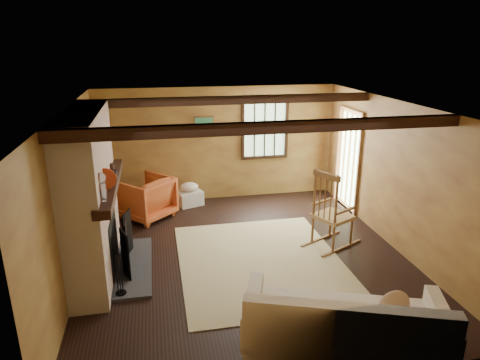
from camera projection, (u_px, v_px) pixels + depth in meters
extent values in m
plane|color=black|center=(245.00, 257.00, 6.85)|extent=(5.50, 5.50, 0.00)
cube|color=#B08C3E|center=(218.00, 144.00, 9.03)|extent=(5.00, 0.02, 2.40)
cube|color=#B08C3E|center=(308.00, 282.00, 3.91)|extent=(5.00, 0.02, 2.40)
cube|color=#B08C3E|center=(72.00, 197.00, 6.00)|extent=(0.02, 5.50, 2.40)
cube|color=#B08C3E|center=(396.00, 176.00, 6.94)|extent=(0.02, 5.50, 2.40)
cube|color=silver|center=(246.00, 106.00, 6.09)|extent=(5.00, 5.50, 0.02)
cube|color=black|center=(267.00, 128.00, 5.00)|extent=(5.00, 0.12, 0.14)
cube|color=black|center=(231.00, 100.00, 7.23)|extent=(5.00, 0.12, 0.14)
cube|color=black|center=(265.00, 129.00, 9.09)|extent=(1.02, 0.06, 1.32)
cube|color=#B7EAB3|center=(264.00, 128.00, 9.12)|extent=(0.90, 0.01, 1.20)
cube|color=black|center=(265.00, 129.00, 9.10)|extent=(0.90, 0.03, 0.02)
cube|color=olive|center=(348.00, 160.00, 8.58)|extent=(0.06, 1.00, 2.06)
cube|color=#B7EAB3|center=(349.00, 160.00, 8.58)|extent=(0.01, 0.80, 1.85)
cube|color=olive|center=(204.00, 126.00, 8.82)|extent=(0.42, 0.03, 0.42)
cube|color=#236B59|center=(204.00, 126.00, 8.80)|extent=(0.36, 0.01, 0.36)
cube|color=brown|center=(90.00, 196.00, 6.05)|extent=(0.50, 2.20, 2.40)
cube|color=black|center=(101.00, 243.00, 6.30)|extent=(0.38, 1.00, 0.85)
cube|color=#3D3D43|center=(133.00, 266.00, 6.51)|extent=(0.55, 1.80, 0.05)
cube|color=black|center=(110.00, 185.00, 6.05)|extent=(0.22, 2.30, 0.12)
cube|color=black|center=(125.00, 254.00, 6.09)|extent=(0.14, 0.34, 0.70)
cube|color=black|center=(126.00, 243.00, 6.43)|extent=(0.03, 0.35, 0.70)
cube|color=black|center=(128.00, 233.00, 6.76)|extent=(0.12, 0.34, 0.70)
cylinder|color=black|center=(121.00, 293.00, 5.77)|extent=(0.15, 0.15, 0.02)
cylinder|color=black|center=(117.00, 275.00, 5.65)|extent=(0.01, 0.01, 0.59)
cylinder|color=black|center=(119.00, 274.00, 5.68)|extent=(0.01, 0.01, 0.59)
cylinder|color=black|center=(121.00, 273.00, 5.71)|extent=(0.01, 0.01, 0.59)
cylinder|color=silver|center=(102.00, 192.00, 5.26)|extent=(0.11, 0.11, 0.23)
sphere|color=silver|center=(100.00, 178.00, 5.20)|extent=(0.13, 0.13, 0.13)
cylinder|color=#B53614|center=(105.00, 179.00, 5.64)|extent=(0.30, 0.05, 0.29)
cube|color=black|center=(109.00, 176.00, 6.06)|extent=(0.24, 0.16, 0.13)
cylinder|color=black|center=(111.00, 167.00, 6.51)|extent=(0.08, 0.08, 0.10)
cylinder|color=black|center=(112.00, 167.00, 6.54)|extent=(0.08, 0.08, 0.09)
cube|color=beige|center=(260.00, 261.00, 6.70)|extent=(2.50, 3.00, 0.01)
cube|color=tan|center=(333.00, 217.00, 7.10)|extent=(0.71, 0.72, 0.06)
cube|color=olive|center=(327.00, 176.00, 6.73)|extent=(0.28, 0.49, 0.09)
cylinder|color=olive|center=(351.00, 231.00, 7.14)|extent=(0.04, 0.04, 0.50)
cylinder|color=olive|center=(330.00, 223.00, 7.48)|extent=(0.04, 0.04, 0.50)
cylinder|color=olive|center=(333.00, 239.00, 6.87)|extent=(0.04, 0.04, 0.50)
cylinder|color=olive|center=(313.00, 229.00, 7.21)|extent=(0.04, 0.04, 0.50)
cylinder|color=olive|center=(336.00, 201.00, 6.67)|extent=(0.04, 0.04, 0.85)
cylinder|color=olive|center=(315.00, 193.00, 7.01)|extent=(0.04, 0.04, 0.85)
cylinder|color=olive|center=(331.00, 201.00, 6.76)|extent=(0.02, 0.02, 0.70)
cylinder|color=olive|center=(325.00, 199.00, 6.85)|extent=(0.02, 0.02, 0.70)
cylinder|color=olive|center=(320.00, 197.00, 6.93)|extent=(0.02, 0.02, 0.70)
cube|color=olive|center=(346.00, 210.00, 6.85)|extent=(0.44, 0.25, 0.03)
cube|color=olive|center=(322.00, 202.00, 7.22)|extent=(0.44, 0.25, 0.03)
cube|color=olive|center=(341.00, 248.00, 7.08)|extent=(0.88, 0.47, 0.03)
cube|color=olive|center=(321.00, 239.00, 7.42)|extent=(0.88, 0.47, 0.03)
cube|color=white|center=(342.00, 334.00, 4.70)|extent=(2.29, 1.60, 0.46)
cube|color=white|center=(348.00, 331.00, 4.21)|extent=(2.02, 0.86, 0.58)
cube|color=white|center=(253.00, 310.00, 4.77)|extent=(0.46, 0.94, 0.42)
cube|color=white|center=(441.00, 327.00, 4.49)|extent=(0.46, 0.94, 0.42)
ellipsoid|color=white|center=(394.00, 306.00, 4.61)|extent=(0.40, 0.25, 0.38)
cylinder|color=brown|center=(114.00, 206.00, 8.74)|extent=(0.44, 0.13, 0.13)
cylinder|color=brown|center=(121.00, 205.00, 8.76)|extent=(0.44, 0.13, 0.13)
cylinder|color=brown|center=(129.00, 205.00, 8.79)|extent=(0.44, 0.13, 0.13)
cylinder|color=brown|center=(114.00, 200.00, 8.70)|extent=(0.44, 0.13, 0.13)
cylinder|color=brown|center=(121.00, 199.00, 8.72)|extent=(0.44, 0.13, 0.13)
cylinder|color=brown|center=(128.00, 199.00, 8.75)|extent=(0.44, 0.13, 0.13)
cube|color=silver|center=(190.00, 198.00, 8.94)|extent=(0.60, 0.52, 0.30)
ellipsoid|color=white|center=(189.00, 187.00, 8.86)|extent=(0.46, 0.41, 0.19)
imported|color=#BF6026|center=(146.00, 198.00, 8.22)|extent=(1.25, 1.25, 0.82)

